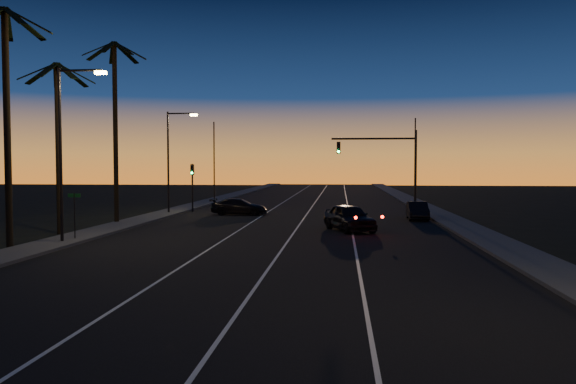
# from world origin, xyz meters

# --- Properties ---
(road) EXTENTS (20.00, 170.00, 0.01)m
(road) POSITION_xyz_m (0.00, 30.00, 0.01)
(road) COLOR black
(road) RESTS_ON ground
(sidewalk_left) EXTENTS (2.40, 170.00, 0.16)m
(sidewalk_left) POSITION_xyz_m (-11.20, 30.00, 0.08)
(sidewalk_left) COLOR #3D3D3B
(sidewalk_left) RESTS_ON ground
(sidewalk_right) EXTENTS (2.40, 170.00, 0.16)m
(sidewalk_right) POSITION_xyz_m (11.20, 30.00, 0.08)
(sidewalk_right) COLOR #3D3D3B
(sidewalk_right) RESTS_ON ground
(lane_stripe_left) EXTENTS (0.12, 160.00, 0.01)m
(lane_stripe_left) POSITION_xyz_m (-3.00, 30.00, 0.02)
(lane_stripe_left) COLOR silver
(lane_stripe_left) RESTS_ON road
(lane_stripe_mid) EXTENTS (0.12, 160.00, 0.01)m
(lane_stripe_mid) POSITION_xyz_m (0.50, 30.00, 0.02)
(lane_stripe_mid) COLOR silver
(lane_stripe_mid) RESTS_ON road
(lane_stripe_right) EXTENTS (0.12, 160.00, 0.01)m
(lane_stripe_right) POSITION_xyz_m (4.00, 30.00, 0.02)
(lane_stripe_right) COLOR silver
(lane_stripe_right) RESTS_ON road
(palm_near) EXTENTS (4.25, 4.16, 11.53)m
(palm_near) POSITION_xyz_m (-12.60, 18.00, 7.07)
(palm_near) COLOR black
(palm_near) RESTS_ON ground
(palm_mid) EXTENTS (4.25, 4.16, 10.03)m
(palm_mid) POSITION_xyz_m (-13.20, 24.00, 6.25)
(palm_mid) COLOR black
(palm_mid) RESTS_ON ground
(palm_far) EXTENTS (4.25, 4.16, 12.53)m
(palm_far) POSITION_xyz_m (-12.20, 30.00, 7.61)
(palm_far) COLOR black
(palm_far) RESTS_ON ground
(streetlight_left_near) EXTENTS (2.55, 0.26, 9.00)m
(streetlight_left_near) POSITION_xyz_m (-10.70, 20.00, 5.32)
(streetlight_left_near) COLOR black
(streetlight_left_near) RESTS_ON ground
(streetlight_left_far) EXTENTS (2.55, 0.26, 8.50)m
(streetlight_left_far) POSITION_xyz_m (-10.69, 38.00, 5.06)
(streetlight_left_far) COLOR black
(streetlight_left_far) RESTS_ON ground
(street_sign) EXTENTS (0.70, 0.06, 2.60)m
(street_sign) POSITION_xyz_m (-10.80, 21.00, 1.66)
(street_sign) COLOR black
(street_sign) RESTS_ON ground
(signal_mast) EXTENTS (7.10, 0.41, 7.00)m
(signal_mast) POSITION_xyz_m (7.14, 39.99, 4.78)
(signal_mast) COLOR black
(signal_mast) RESTS_ON ground
(signal_post) EXTENTS (0.28, 0.37, 4.20)m
(signal_post) POSITION_xyz_m (-9.50, 39.98, 2.89)
(signal_post) COLOR black
(signal_post) RESTS_ON ground
(far_pole_left) EXTENTS (0.14, 0.14, 9.00)m
(far_pole_left) POSITION_xyz_m (-11.00, 55.00, 4.50)
(far_pole_left) COLOR black
(far_pole_left) RESTS_ON ground
(far_pole_right) EXTENTS (0.14, 0.14, 9.00)m
(far_pole_right) POSITION_xyz_m (11.00, 52.00, 4.50)
(far_pole_right) COLOR black
(far_pole_right) RESTS_ON ground
(lead_car) EXTENTS (3.75, 5.70, 1.65)m
(lead_car) POSITION_xyz_m (3.82, 27.19, 0.84)
(lead_car) COLOR black
(lead_car) RESTS_ON road
(right_car) EXTENTS (1.57, 4.12, 1.34)m
(right_car) POSITION_xyz_m (9.00, 34.89, 0.68)
(right_car) COLOR black
(right_car) RESTS_ON road
(cross_car) EXTENTS (4.62, 1.90, 1.34)m
(cross_car) POSITION_xyz_m (-5.01, 37.79, 0.68)
(cross_car) COLOR black
(cross_car) RESTS_ON road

